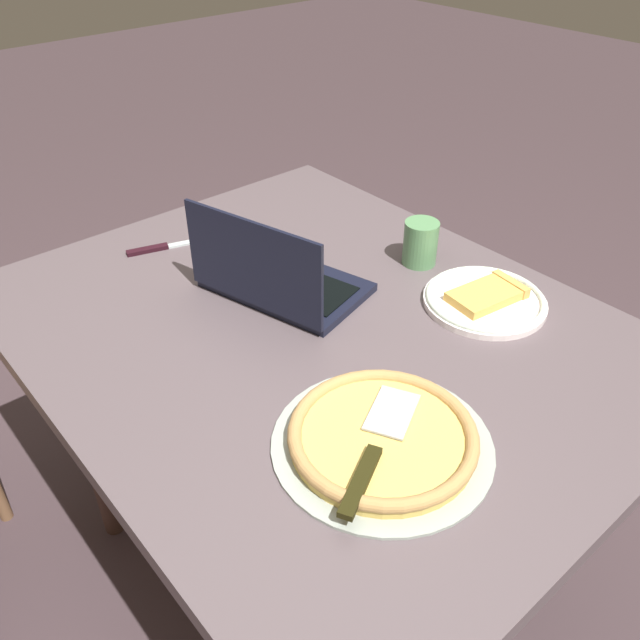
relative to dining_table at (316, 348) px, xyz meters
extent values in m
plane|color=#3F3134|center=(0.00, 0.00, -0.67)|extent=(12.00, 12.00, 0.00)
cube|color=#55484C|center=(0.00, 0.00, 0.04)|extent=(1.32, 1.05, 0.04)
cylinder|color=#3F2922|center=(-0.40, -0.40, -0.32)|extent=(0.05, 0.05, 0.69)
cylinder|color=#3F2922|center=(0.40, -0.40, -0.32)|extent=(0.05, 0.05, 0.69)
cylinder|color=#3F2922|center=(0.40, 0.40, -0.32)|extent=(0.05, 0.05, 0.69)
cube|color=black|center=(0.15, -0.04, 0.07)|extent=(0.39, 0.29, 0.02)
cube|color=black|center=(0.15, -0.04, 0.08)|extent=(0.33, 0.20, 0.00)
cube|color=black|center=(0.12, 0.07, 0.18)|extent=(0.33, 0.10, 0.20)
cube|color=silver|center=(0.12, 0.06, 0.18)|extent=(0.30, 0.08, 0.17)
cylinder|color=white|center=(-0.18, -0.32, 0.07)|extent=(0.26, 0.26, 0.01)
torus|color=silver|center=(-0.18, -0.32, 0.08)|extent=(0.25, 0.25, 0.01)
cube|color=#E2AA4D|center=(-0.18, -0.32, 0.09)|extent=(0.11, 0.17, 0.02)
cube|color=gold|center=(-0.19, -0.40, 0.09)|extent=(0.10, 0.03, 0.03)
cylinder|color=#9BA59B|center=(-0.33, 0.14, 0.07)|extent=(0.37, 0.37, 0.01)
cylinder|color=#DFB958|center=(-0.33, 0.14, 0.08)|extent=(0.30, 0.30, 0.02)
torus|color=tan|center=(-0.33, 0.14, 0.09)|extent=(0.31, 0.31, 0.02)
cube|color=#A9ACB2|center=(-0.31, 0.09, 0.09)|extent=(0.11, 0.13, 0.00)
cube|color=black|center=(-0.38, 0.23, 0.10)|extent=(0.09, 0.14, 0.01)
cube|color=#B3BFBD|center=(0.47, 0.02, 0.07)|extent=(0.07, 0.18, 0.00)
cube|color=black|center=(0.50, 0.12, 0.07)|extent=(0.05, 0.10, 0.01)
cylinder|color=#568A57|center=(0.03, -0.35, 0.12)|extent=(0.08, 0.08, 0.11)
cylinder|color=#452812|center=(0.03, -0.35, 0.15)|extent=(0.07, 0.07, 0.01)
camera|label=1|loc=(-0.84, 0.70, 0.86)|focal=36.77mm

